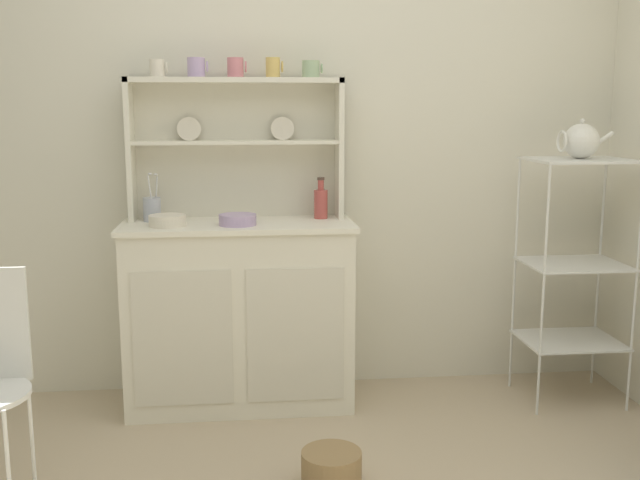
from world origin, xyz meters
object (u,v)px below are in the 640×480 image
hutch_cabinet (240,312)px  bowl_mixing_large (167,221)px  jam_bottle (321,202)px  porcelain_teapot (581,141)px  cup_cream_0 (158,68)px  bakers_rack (574,254)px  utensil_jar (152,209)px  floor_basket (331,470)px  hutch_shelf_unit (236,137)px

hutch_cabinet → bowl_mixing_large: bowl_mixing_large is taller
jam_bottle → porcelain_teapot: porcelain_teapot is taller
jam_bottle → cup_cream_0: bearing=177.2°
bakers_rack → porcelain_teapot: 0.52m
bakers_rack → utensil_jar: bakers_rack is taller
floor_basket → jam_bottle: (0.06, 0.93, 0.87)m
hutch_shelf_unit → bowl_mixing_large: bearing=-142.5°
hutch_cabinet → cup_cream_0: (-0.35, 0.12, 1.11)m
floor_basket → jam_bottle: jam_bottle is taller
cup_cream_0 → utensil_jar: (-0.04, -0.04, -0.63)m
hutch_cabinet → porcelain_teapot: size_ratio=4.22×
floor_basket → bowl_mixing_large: 1.29m
hutch_shelf_unit → utensil_jar: hutch_shelf_unit is taller
utensil_jar → bowl_mixing_large: bearing=-61.6°
bakers_rack → jam_bottle: (-1.17, 0.20, 0.23)m
cup_cream_0 → jam_bottle: (0.74, -0.04, -0.61)m
hutch_shelf_unit → utensil_jar: (-0.39, -0.09, -0.32)m
bowl_mixing_large → cup_cream_0: bearing=100.9°
hutch_cabinet → floor_basket: 0.98m
floor_basket → utensil_jar: 1.45m
cup_cream_0 → utensil_jar: size_ratio=0.36×
porcelain_teapot → bakers_rack: bearing=0.0°
bakers_rack → hutch_shelf_unit: bearing=170.0°
floor_basket → porcelain_teapot: porcelain_teapot is taller
bakers_rack → floor_basket: 1.57m
floor_basket → cup_cream_0: bearing=124.7°
jam_bottle → utensil_jar: bearing=-179.4°
hutch_cabinet → hutch_shelf_unit: 0.82m
hutch_shelf_unit → porcelain_teapot: size_ratio=3.94×
bowl_mixing_large → floor_basket: bearing=-50.7°
hutch_shelf_unit → floor_basket: (0.33, -1.01, -1.17)m
cup_cream_0 → hutch_cabinet: bearing=-19.5°
jam_bottle → utensil_jar: 0.78m
hutch_cabinet → porcelain_teapot: bearing=-4.1°
jam_bottle → utensil_jar: size_ratio=0.86×
bakers_rack → utensil_jar: size_ratio=5.11×
cup_cream_0 → jam_bottle: cup_cream_0 is taller
hutch_cabinet → jam_bottle: jam_bottle is taller
bowl_mixing_large → utensil_jar: bearing=118.4°
bakers_rack → utensil_jar: bearing=174.4°
floor_basket → utensil_jar: utensil_jar is taller
cup_cream_0 → porcelain_teapot: size_ratio=0.32×
jam_bottle → porcelain_teapot: bearing=-9.6°
jam_bottle → floor_basket: bearing=-93.8°
cup_cream_0 → jam_bottle: bearing=-2.8°
bakers_rack → bowl_mixing_large: size_ratio=7.08×
jam_bottle → hutch_cabinet: bearing=-167.5°
hutch_cabinet → jam_bottle: size_ratio=5.45×
hutch_cabinet → bakers_rack: 1.58m
cup_cream_0 → bowl_mixing_large: (0.04, -0.20, -0.66)m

